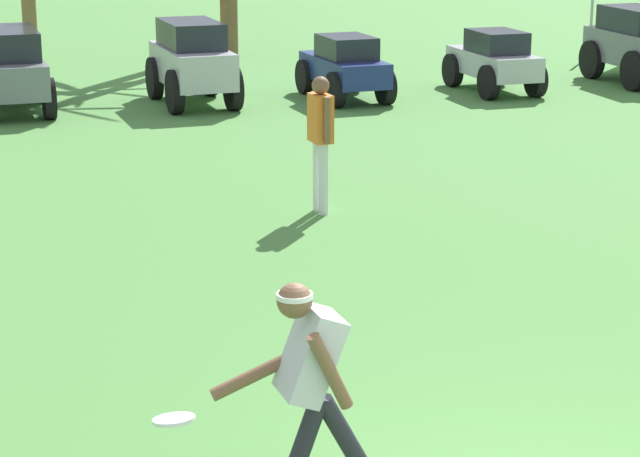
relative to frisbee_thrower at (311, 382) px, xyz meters
The scene contains 8 objects.
frisbee_thrower is the anchor object (origin of this frame).
frisbee_in_flight 0.84m from the frisbee_thrower, behind, with size 0.32×0.32×0.06m.
teammate_midfield 6.93m from the frisbee_thrower, 74.63° to the left, with size 0.23×0.50×1.56m.
parked_car_slot_b 14.29m from the frisbee_thrower, 95.47° to the left, with size 1.28×2.45×1.34m.
parked_car_slot_c 14.24m from the frisbee_thrower, 83.58° to the left, with size 1.33×2.42×1.40m.
parked_car_slot_d 14.62m from the frisbee_thrower, 73.23° to the left, with size 1.27×2.27×1.10m.
parked_car_slot_e 15.71m from the frisbee_thrower, 63.50° to the left, with size 1.19×2.25×1.10m.
parked_car_slot_f 17.43m from the frisbee_thrower, 55.18° to the left, with size 1.23×2.38×1.40m.
Camera 1 is at (-2.84, -5.63, 3.65)m, focal length 70.00 mm.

